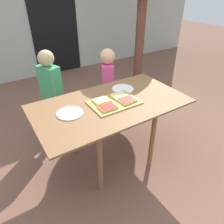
# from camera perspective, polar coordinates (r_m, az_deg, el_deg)

# --- Properties ---
(ground_plane) EXTENTS (16.00, 16.00, 0.00)m
(ground_plane) POSITION_cam_1_polar(r_m,az_deg,el_deg) (2.30, -0.27, -12.44)
(ground_plane) COLOR brown
(house_door) EXTENTS (0.90, 0.02, 2.00)m
(house_door) POSITION_cam_1_polar(r_m,az_deg,el_deg) (4.34, -15.70, 23.16)
(house_door) COLOR black
(house_door) RESTS_ON ground
(dining_table) EXTENTS (1.40, 0.77, 0.68)m
(dining_table) POSITION_cam_1_polar(r_m,az_deg,el_deg) (1.92, -0.31, 0.39)
(dining_table) COLOR brown
(dining_table) RESTS_ON ground
(cutting_board) EXTENTS (0.44, 0.30, 0.01)m
(cutting_board) POSITION_cam_1_polar(r_m,az_deg,el_deg) (1.87, 0.64, 2.65)
(cutting_board) COLOR tan
(cutting_board) RESTS_ON dining_table
(pizza_slice_near_right) EXTENTS (0.15, 0.12, 0.02)m
(pizza_slice_near_right) POSITION_cam_1_polar(r_m,az_deg,el_deg) (1.87, 4.28, 3.14)
(pizza_slice_near_right) COLOR #CEB451
(pizza_slice_near_right) RESTS_ON cutting_board
(pizza_slice_far_right) EXTENTS (0.15, 0.12, 0.02)m
(pizza_slice_far_right) POSITION_cam_1_polar(r_m,az_deg,el_deg) (1.96, 1.94, 4.56)
(pizza_slice_far_right) COLOR #CEB451
(pizza_slice_far_right) RESTS_ON cutting_board
(pizza_slice_near_left) EXTENTS (0.15, 0.12, 0.02)m
(pizza_slice_near_left) POSITION_cam_1_polar(r_m,az_deg,el_deg) (1.77, -1.17, 1.30)
(pizza_slice_near_left) COLOR #CEB451
(pizza_slice_near_left) RESTS_ON cutting_board
(pizza_slice_far_left) EXTENTS (0.15, 0.12, 0.02)m
(pizza_slice_far_left) POSITION_cam_1_polar(r_m,az_deg,el_deg) (1.87, -2.89, 3.18)
(pizza_slice_far_left) COLOR #CEB451
(pizza_slice_far_left) RESTS_ON cutting_board
(plate_white_left) EXTENTS (0.22, 0.22, 0.01)m
(plate_white_left) POSITION_cam_1_polar(r_m,az_deg,el_deg) (1.76, -11.51, -0.31)
(plate_white_left) COLOR white
(plate_white_left) RESTS_ON dining_table
(plate_white_right) EXTENTS (0.22, 0.22, 0.01)m
(plate_white_right) POSITION_cam_1_polar(r_m,az_deg,el_deg) (2.12, 2.99, 6.37)
(plate_white_right) COLOR white
(plate_white_right) RESTS_ON dining_table
(child_left) EXTENTS (0.22, 0.28, 1.03)m
(child_left) POSITION_cam_1_polar(r_m,az_deg,el_deg) (2.44, -16.40, 6.11)
(child_left) COLOR #25374F
(child_left) RESTS_ON ground
(child_right) EXTENTS (0.24, 0.28, 0.97)m
(child_right) POSITION_cam_1_polar(r_m,az_deg,el_deg) (2.60, -1.17, 8.35)
(child_right) COLOR #3A3564
(child_right) RESTS_ON ground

